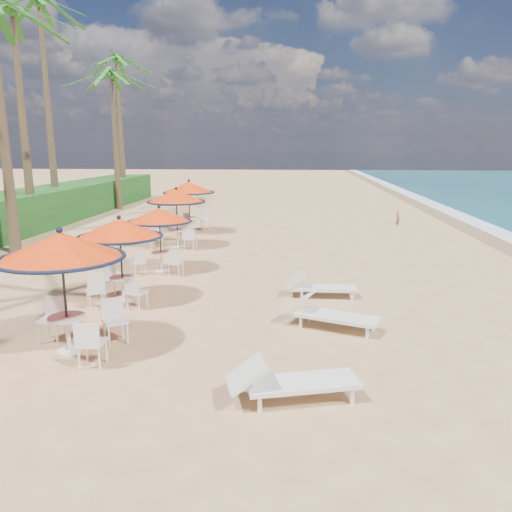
{
  "coord_description": "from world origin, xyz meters",
  "views": [
    {
      "loc": [
        -0.16,
        -8.64,
        3.96
      ],
      "look_at": [
        -1.21,
        3.9,
        1.2
      ],
      "focal_mm": 35.0,
      "sensor_mm": 36.0,
      "label": 1
    }
  ],
  "objects_px": {
    "lounger_near": "(289,381)",
    "lounger_mid": "(327,313)",
    "station_0": "(65,261)",
    "station_1": "(118,239)",
    "station_2": "(159,221)",
    "lounger_far": "(319,286)",
    "station_3": "(176,203)",
    "station_4": "(190,192)"
  },
  "relations": [
    {
      "from": "lounger_near",
      "to": "lounger_mid",
      "type": "distance_m",
      "value": 3.44
    },
    {
      "from": "station_0",
      "to": "station_1",
      "type": "distance_m",
      "value": 3.2
    },
    {
      "from": "station_1",
      "to": "lounger_mid",
      "type": "xyz_separation_m",
      "value": [
        5.23,
        -1.47,
        -1.31
      ]
    },
    {
      "from": "station_2",
      "to": "lounger_far",
      "type": "xyz_separation_m",
      "value": [
        5.01,
        -2.42,
        -1.33
      ]
    },
    {
      "from": "station_3",
      "to": "station_4",
      "type": "height_order",
      "value": "station_4"
    },
    {
      "from": "station_1",
      "to": "station_4",
      "type": "bearing_deg",
      "value": 92.53
    },
    {
      "from": "station_3",
      "to": "station_0",
      "type": "bearing_deg",
      "value": -87.84
    },
    {
      "from": "station_1",
      "to": "lounger_far",
      "type": "relative_size",
      "value": 1.22
    },
    {
      "from": "lounger_far",
      "to": "station_3",
      "type": "bearing_deg",
      "value": 129.77
    },
    {
      "from": "station_0",
      "to": "station_3",
      "type": "distance_m",
      "value": 10.51
    },
    {
      "from": "station_4",
      "to": "station_1",
      "type": "bearing_deg",
      "value": -87.47
    },
    {
      "from": "station_0",
      "to": "lounger_near",
      "type": "xyz_separation_m",
      "value": [
        4.31,
        -1.63,
        -1.48
      ]
    },
    {
      "from": "lounger_mid",
      "to": "lounger_far",
      "type": "height_order",
      "value": "lounger_mid"
    },
    {
      "from": "station_0",
      "to": "station_1",
      "type": "height_order",
      "value": "station_0"
    },
    {
      "from": "lounger_mid",
      "to": "station_1",
      "type": "bearing_deg",
      "value": -173.96
    },
    {
      "from": "station_1",
      "to": "station_2",
      "type": "relative_size",
      "value": 1.06
    },
    {
      "from": "station_4",
      "to": "lounger_far",
      "type": "height_order",
      "value": "station_4"
    },
    {
      "from": "station_4",
      "to": "lounger_mid",
      "type": "height_order",
      "value": "station_4"
    },
    {
      "from": "station_1",
      "to": "lounger_near",
      "type": "distance_m",
      "value": 6.68
    },
    {
      "from": "station_0",
      "to": "station_1",
      "type": "bearing_deg",
      "value": 92.21
    },
    {
      "from": "station_1",
      "to": "station_3",
      "type": "relative_size",
      "value": 0.95
    },
    {
      "from": "station_1",
      "to": "station_4",
      "type": "distance_m",
      "value": 10.82
    },
    {
      "from": "station_1",
      "to": "station_3",
      "type": "distance_m",
      "value": 7.31
    },
    {
      "from": "station_0",
      "to": "lounger_near",
      "type": "relative_size",
      "value": 1.14
    },
    {
      "from": "station_3",
      "to": "station_4",
      "type": "distance_m",
      "value": 3.51
    },
    {
      "from": "station_1",
      "to": "station_3",
      "type": "bearing_deg",
      "value": 92.13
    },
    {
      "from": "station_0",
      "to": "lounger_mid",
      "type": "distance_m",
      "value": 5.58
    },
    {
      "from": "station_2",
      "to": "lounger_far",
      "type": "distance_m",
      "value": 5.72
    },
    {
      "from": "station_1",
      "to": "lounger_far",
      "type": "distance_m",
      "value": 5.39
    },
    {
      "from": "station_4",
      "to": "lounger_near",
      "type": "height_order",
      "value": "station_4"
    },
    {
      "from": "station_0",
      "to": "station_4",
      "type": "xyz_separation_m",
      "value": [
        -0.6,
        14.0,
        0.08
      ]
    },
    {
      "from": "station_1",
      "to": "lounger_near",
      "type": "bearing_deg",
      "value": -47.38
    },
    {
      "from": "lounger_far",
      "to": "station_0",
      "type": "bearing_deg",
      "value": -141.27
    },
    {
      "from": "station_4",
      "to": "lounger_mid",
      "type": "distance_m",
      "value": 13.63
    },
    {
      "from": "station_2",
      "to": "lounger_near",
      "type": "bearing_deg",
      "value": -62.09
    },
    {
      "from": "station_1",
      "to": "lounger_near",
      "type": "height_order",
      "value": "station_1"
    },
    {
      "from": "station_2",
      "to": "lounger_mid",
      "type": "height_order",
      "value": "station_2"
    },
    {
      "from": "station_4",
      "to": "station_0",
      "type": "bearing_deg",
      "value": -87.54
    },
    {
      "from": "station_3",
      "to": "lounger_mid",
      "type": "height_order",
      "value": "station_3"
    },
    {
      "from": "station_0",
      "to": "lounger_mid",
      "type": "bearing_deg",
      "value": 18.61
    },
    {
      "from": "station_4",
      "to": "station_3",
      "type": "bearing_deg",
      "value": -86.65
    },
    {
      "from": "lounger_near",
      "to": "lounger_far",
      "type": "xyz_separation_m",
      "value": [
        0.7,
        5.71,
        -0.04
      ]
    }
  ]
}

